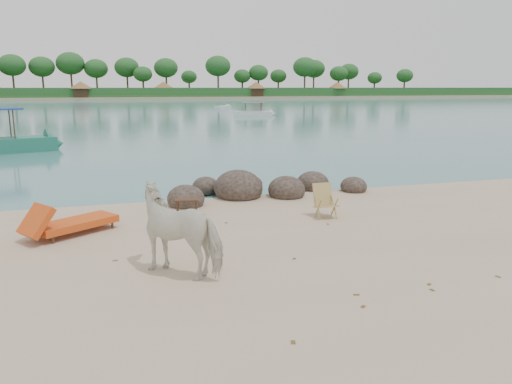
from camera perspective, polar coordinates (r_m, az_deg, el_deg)
water at (r=98.34m, az=-15.63°, el=9.57°), size 400.00×400.00×0.00m
far_shore at (r=178.30m, az=-16.35°, el=10.38°), size 420.00×90.00×1.40m
far_scenery at (r=144.98m, az=-16.20°, el=11.39°), size 420.00×18.00×9.50m
boulders at (r=15.16m, az=0.07°, el=0.28°), size 6.33×2.83×1.09m
cow at (r=8.93m, az=-8.36°, el=-4.36°), size 1.92×1.86×1.55m
side_table at (r=12.74m, az=-7.90°, el=-1.95°), size 0.64×0.48×0.46m
lounge_chair at (r=11.92m, az=-19.92°, el=-3.01°), size 2.31×1.91×0.68m
deck_chair at (r=12.64m, az=8.05°, el=-1.19°), size 0.54×0.60×0.84m
boat_mid at (r=59.83m, az=-0.32°, el=10.00°), size 5.27×2.94×2.54m
boat_far at (r=78.35m, az=-3.82°, el=9.70°), size 3.86×4.48×0.56m
dead_leaves at (r=9.18m, az=8.27°, el=-8.98°), size 6.47×6.05×0.00m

